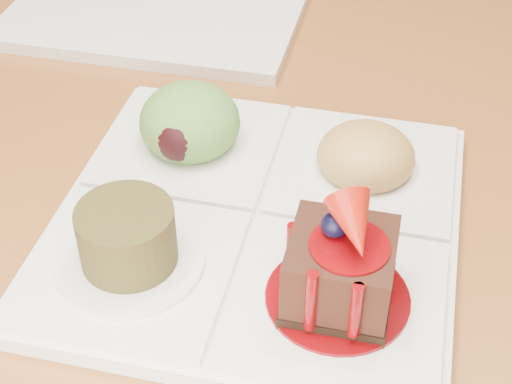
# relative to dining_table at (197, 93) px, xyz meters

# --- Properties ---
(dining_table) EXTENTS (1.00, 1.80, 0.75)m
(dining_table) POSITION_rel_dining_table_xyz_m (0.00, 0.00, 0.00)
(dining_table) COLOR brown
(dining_table) RESTS_ON ground
(sampler_plate) EXTENTS (0.28, 0.28, 0.10)m
(sampler_plate) POSITION_rel_dining_table_xyz_m (0.13, -0.24, 0.09)
(sampler_plate) COLOR silver
(sampler_plate) RESTS_ON dining_table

